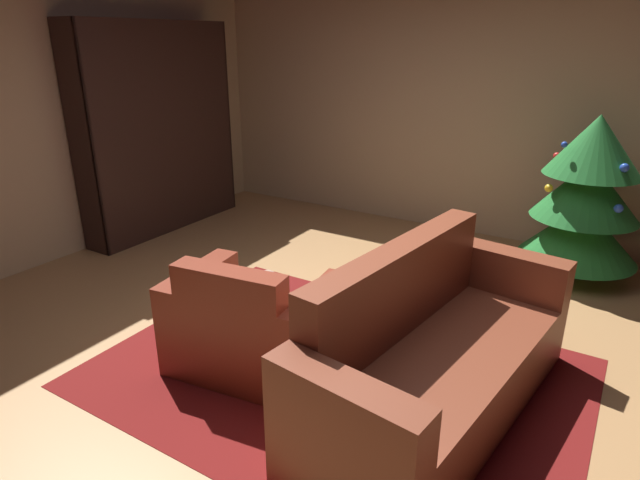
{
  "coord_description": "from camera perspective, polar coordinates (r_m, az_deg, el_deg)",
  "views": [
    {
      "loc": [
        1.55,
        -2.7,
        2.0
      ],
      "look_at": [
        -0.15,
        0.09,
        0.75
      ],
      "focal_mm": 29.76,
      "sensor_mm": 36.0,
      "label": 1
    }
  ],
  "objects": [
    {
      "name": "coffee_table",
      "position": [
        3.25,
        4.17,
        -9.29
      ],
      "size": [
        0.79,
        0.79,
        0.4
      ],
      "color": "black",
      "rests_on": "ground"
    },
    {
      "name": "bottle_on_table",
      "position": [
        3.24,
        0.49,
        -6.63
      ],
      "size": [
        0.08,
        0.08,
        0.26
      ],
      "color": "#13542E",
      "rests_on": "coffee_table"
    },
    {
      "name": "couch_red",
      "position": [
        3.1,
        12.04,
        -12.43
      ],
      "size": [
        1.04,
        2.07,
        0.94
      ],
      "color": "brown",
      "rests_on": "ground"
    },
    {
      "name": "ground_plane",
      "position": [
        3.7,
        1.33,
        -11.82
      ],
      "size": [
        7.4,
        7.4,
        0.0
      ],
      "primitive_type": "plane",
      "color": "#AC7C4C"
    },
    {
      "name": "decorated_tree",
      "position": [
        5.08,
        26.73,
        4.25
      ],
      "size": [
        0.98,
        0.98,
        1.42
      ],
      "color": "brown",
      "rests_on": "ground"
    },
    {
      "name": "armchair_red",
      "position": [
        3.41,
        -7.06,
        -9.43
      ],
      "size": [
        1.11,
        0.84,
        0.79
      ],
      "color": "maroon",
      "rests_on": "ground"
    },
    {
      "name": "book_stack_on_table",
      "position": [
        3.18,
        4.2,
        -8.13
      ],
      "size": [
        0.22,
        0.17,
        0.11
      ],
      "color": "#314497",
      "rests_on": "coffee_table"
    },
    {
      "name": "wall_back",
      "position": [
        5.82,
        16.29,
        13.72
      ],
      "size": [
        6.28,
        0.06,
        2.7
      ],
      "primitive_type": "cube",
      "color": "tan",
      "rests_on": "ground"
    },
    {
      "name": "wall_left",
      "position": [
        5.43,
        -28.9,
        11.53
      ],
      "size": [
        0.06,
        5.81,
        2.7
      ],
      "primitive_type": "cube",
      "color": "tan",
      "rests_on": "ground"
    },
    {
      "name": "area_rug",
      "position": [
        3.48,
        1.68,
        -14.1
      ],
      "size": [
        2.94,
        2.13,
        0.01
      ],
      "primitive_type": "cube",
      "color": "maroon",
      "rests_on": "ground"
    },
    {
      "name": "bookshelf_unit",
      "position": [
        6.08,
        -15.89,
        11.34
      ],
      "size": [
        0.35,
        1.91,
        2.17
      ],
      "color": "black",
      "rests_on": "ground"
    }
  ]
}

